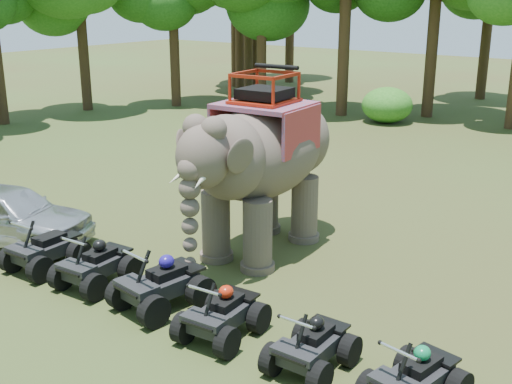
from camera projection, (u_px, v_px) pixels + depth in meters
ground at (223, 287)px, 14.10m from camera, size 110.00×110.00×0.00m
elephant at (262, 162)px, 15.54m from camera, size 2.75×5.54×4.52m
parked_car at (8, 214)px, 16.49m from camera, size 4.79×3.13×1.52m
atv_0 at (44, 243)px, 14.89m from camera, size 1.34×1.78×1.28m
atv_1 at (95, 259)px, 14.03m from camera, size 1.36×1.78×1.26m
atv_2 at (161, 277)px, 13.02m from camera, size 1.58×2.01×1.37m
atv_3 at (222, 307)px, 11.91m from camera, size 1.33×1.74×1.22m
atv_4 at (312, 339)px, 10.88m from camera, size 1.17×1.59×1.17m
atv_5 at (416, 371)px, 9.96m from camera, size 1.43×1.78×1.19m
tree_24 at (82, 34)px, 34.07m from camera, size 5.67×5.67×8.09m
tree_25 at (174, 36)px, 35.36m from camera, size 5.45×5.45×7.78m
tree_26 at (262, 37)px, 34.57m from camera, size 5.45×5.45×7.79m
tree_27 at (345, 21)px, 32.31m from camera, size 6.71×6.71×9.58m
tree_28 at (434, 25)px, 31.97m from camera, size 6.49×6.49×9.28m
tree_29 at (488, 17)px, 37.40m from camera, size 6.73×6.73×9.62m
tree_30 at (235, 28)px, 42.82m from camera, size 5.43×5.43×7.75m
tree_31 at (290, 6)px, 44.49m from camera, size 7.35×7.35×10.50m
tree_32 at (239, 10)px, 41.64m from camera, size 7.09×7.09×10.13m
tree_37 at (254, 11)px, 39.80m from camera, size 7.09×7.09×10.13m
tree_40 at (248, 19)px, 39.21m from camera, size 6.48×6.48×9.25m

